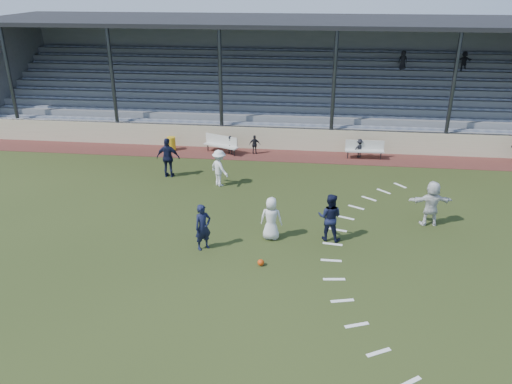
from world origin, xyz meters
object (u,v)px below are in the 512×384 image
at_px(bench_left, 221,143).
at_px(player_white_lead, 271,219).
at_px(bench_right, 365,148).
at_px(player_navy_lead, 203,227).
at_px(football, 261,262).
at_px(trash_bin, 171,144).

relative_size(bench_left, player_white_lead, 1.24).
bearing_deg(bench_right, player_navy_lead, -123.11).
distance_m(football, player_white_lead, 2.02).
bearing_deg(bench_left, trash_bin, -159.07).
height_order(football, player_navy_lead, player_navy_lead).
bearing_deg(trash_bin, player_navy_lead, -68.65).
height_order(bench_left, football, bench_left).
distance_m(bench_left, trash_bin, 2.80).
xyz_separation_m(bench_right, player_white_lead, (-4.06, -9.26, 0.22)).
height_order(bench_left, trash_bin, bench_left).
bearing_deg(player_white_lead, bench_left, -66.87).
height_order(bench_right, trash_bin, bench_right).
distance_m(bench_left, player_white_lead, 9.91).
relative_size(bench_right, player_navy_lead, 1.20).
bearing_deg(player_white_lead, bench_right, -111.50).
relative_size(bench_right, player_white_lead, 1.25).
bearing_deg(player_navy_lead, bench_right, 17.61).
height_order(trash_bin, player_white_lead, player_white_lead).
bearing_deg(bench_left, player_white_lead, -45.55).
bearing_deg(football, bench_right, 69.26).
xyz_separation_m(bench_left, player_navy_lead, (1.26, -10.25, 0.25)).
height_order(bench_left, bench_right, same).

